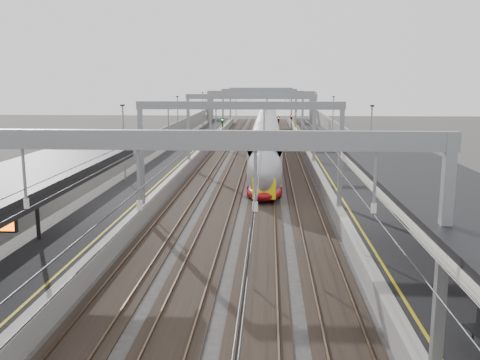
# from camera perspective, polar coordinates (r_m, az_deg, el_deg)

# --- Properties ---
(platform_left) EXTENTS (4.00, 120.00, 1.00)m
(platform_left) POSITION_cam_1_polar(r_m,az_deg,el_deg) (57.77, -6.68, 2.12)
(platform_left) COLOR black
(platform_left) RESTS_ON ground
(platform_right) EXTENTS (4.00, 120.00, 1.00)m
(platform_right) POSITION_cam_1_polar(r_m,az_deg,el_deg) (57.25, 9.31, 1.97)
(platform_right) COLOR black
(platform_right) RESTS_ON ground
(tracks) EXTENTS (11.40, 140.00, 0.20)m
(tracks) POSITION_cam_1_polar(r_m,az_deg,el_deg) (57.02, 1.28, 1.62)
(tracks) COLOR black
(tracks) RESTS_ON ground
(overhead_line) EXTENTS (13.00, 140.00, 6.60)m
(overhead_line) POSITION_cam_1_polar(r_m,az_deg,el_deg) (63.01, 1.50, 8.03)
(overhead_line) COLOR gray
(overhead_line) RESTS_ON platform_left
(overbridge) EXTENTS (22.00, 2.20, 6.90)m
(overbridge) POSITION_cam_1_polar(r_m,az_deg,el_deg) (111.38, 2.24, 8.64)
(overbridge) COLOR slate
(overbridge) RESTS_ON ground
(wall_left) EXTENTS (0.30, 120.00, 3.20)m
(wall_left) POSITION_cam_1_polar(r_m,az_deg,el_deg) (58.25, -9.81, 3.19)
(wall_left) COLOR slate
(wall_left) RESTS_ON ground
(wall_right) EXTENTS (0.30, 120.00, 3.20)m
(wall_right) POSITION_cam_1_polar(r_m,az_deg,el_deg) (57.54, 12.52, 3.01)
(wall_right) COLOR slate
(wall_right) RESTS_ON ground
(train) EXTENTS (2.65, 48.34, 4.20)m
(train) POSITION_cam_1_polar(r_m,az_deg,el_deg) (60.11, 2.83, 4.00)
(train) COLOR maroon
(train) RESTS_ON ground
(signal_green) EXTENTS (0.32, 0.32, 3.48)m
(signal_green) POSITION_cam_1_polar(r_m,az_deg,el_deg) (80.11, -1.90, 5.87)
(signal_green) COLOR black
(signal_green) RESTS_ON ground
(signal_red_near) EXTENTS (0.32, 0.32, 3.48)m
(signal_red_near) POSITION_cam_1_polar(r_m,az_deg,el_deg) (83.34, 4.11, 6.03)
(signal_red_near) COLOR black
(signal_red_near) RESTS_ON ground
(signal_red_far) EXTENTS (0.32, 0.32, 3.48)m
(signal_red_far) POSITION_cam_1_polar(r_m,az_deg,el_deg) (88.65, 5.49, 6.27)
(signal_red_far) COLOR black
(signal_red_far) RESTS_ON ground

